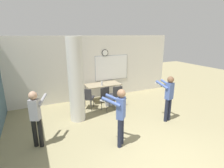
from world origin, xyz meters
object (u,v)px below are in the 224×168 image
person_playing_front (120,113)px  person_watching_back (36,115)px  folding_table (103,85)px  chair_table_left (87,97)px  bottle_on_table (102,83)px  person_playing_side (168,95)px  chair_table_right (116,94)px  chair_table_front (107,97)px

person_playing_front → person_watching_back: bearing=155.9°
folding_table → chair_table_left: size_ratio=1.74×
bottle_on_table → person_playing_front: size_ratio=0.14×
person_watching_back → person_playing_side: bearing=-4.4°
chair_table_right → person_watching_back: (-3.03, -1.53, 0.39)m
person_playing_front → chair_table_right: bearing=65.7°
chair_table_front → person_watching_back: bearing=-151.7°
folding_table → bottle_on_table: bearing=-124.8°
person_playing_front → person_watching_back: size_ratio=1.03×
bottle_on_table → chair_table_front: bearing=-97.9°
bottle_on_table → chair_table_left: bottle_on_table is taller
person_watching_back → person_playing_front: bearing=-24.1°
bottle_on_table → person_playing_side: 2.83m
chair_table_left → chair_table_front: (0.68, -0.34, 0.00)m
folding_table → person_playing_front: bearing=-104.4°
person_playing_side → person_watching_back: bearing=175.6°
chair_table_front → person_playing_front: 2.36m
person_playing_front → person_playing_side: person_playing_front is taller
chair_table_left → person_playing_side: person_playing_side is taller
person_playing_front → person_playing_side: 2.17m
chair_table_front → person_playing_side: 2.29m
folding_table → person_playing_front: person_playing_front is taller
bottle_on_table → chair_table_left: bearing=-150.4°
person_playing_side → chair_table_front: bearing=131.8°
folding_table → chair_table_left: (-0.90, -0.61, -0.20)m
folding_table → person_playing_front: (-0.82, -3.19, 0.21)m
chair_table_front → person_playing_side: bearing=-48.2°
chair_table_left → person_playing_front: size_ratio=0.55×
bottle_on_table → chair_table_left: size_ratio=0.26×
bottle_on_table → chair_table_right: bearing=-59.0°
person_playing_front → person_playing_side: size_ratio=1.01×
bottle_on_table → person_playing_front: 3.11m
bottle_on_table → chair_table_front: size_ratio=0.26×
person_watching_back → person_playing_side: person_playing_side is taller
folding_table → chair_table_left: bearing=-145.8°
chair_table_left → person_playing_side: size_ratio=0.56×
chair_table_front → person_watching_back: size_ratio=0.57×
chair_table_right → chair_table_left: bearing=171.2°
chair_table_left → chair_table_right: same height
person_playing_front → person_watching_back: (-1.95, 0.87, -0.02)m
folding_table → person_playing_side: size_ratio=0.97×
chair_table_right → person_playing_side: person_playing_side is taller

